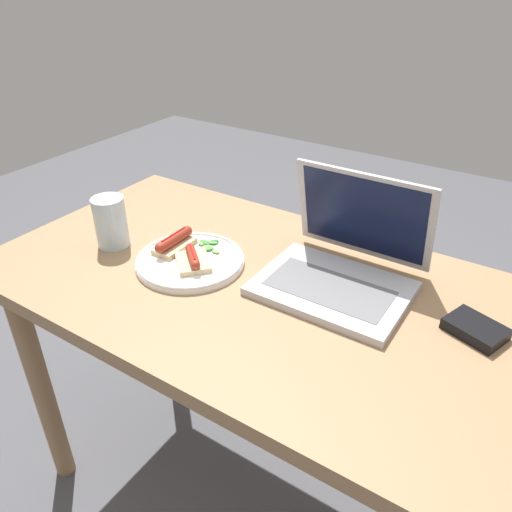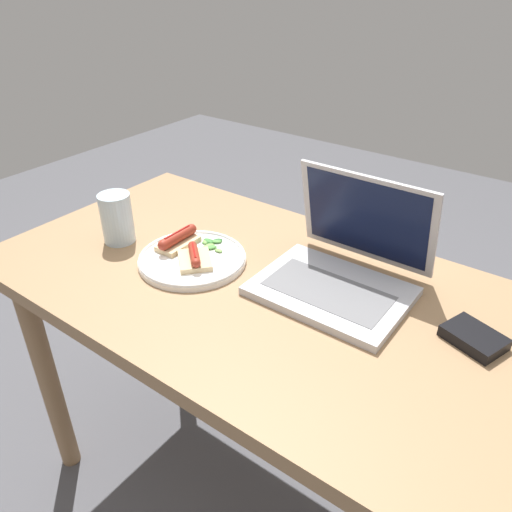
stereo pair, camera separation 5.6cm
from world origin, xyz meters
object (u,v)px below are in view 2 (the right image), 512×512
(plate, at_px, (192,258))
(drinking_glass, at_px, (117,218))
(laptop, at_px, (341,269))
(external_drive, at_px, (474,338))

(plate, relative_size, drinking_glass, 2.01)
(laptop, xyz_separation_m, external_drive, (0.29, -0.02, -0.03))
(laptop, height_order, external_drive, laptop)
(drinking_glass, bearing_deg, external_drive, 9.10)
(drinking_glass, bearing_deg, plate, 8.49)
(plate, xyz_separation_m, drinking_glass, (-0.22, -0.03, 0.05))
(drinking_glass, height_order, external_drive, drinking_glass)
(plate, distance_m, external_drive, 0.63)
(plate, height_order, external_drive, external_drive)
(external_drive, bearing_deg, plate, -151.47)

